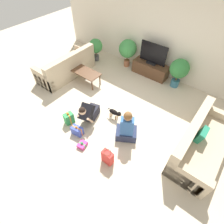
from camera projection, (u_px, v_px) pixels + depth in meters
name	position (u px, v px, depth m)	size (l,w,h in m)	color
ground_plane	(112.00, 112.00, 5.13)	(16.00, 16.00, 0.00)	beige
wall_back	(163.00, 37.00, 5.57)	(8.40, 0.06, 2.60)	silver
sofa_left	(67.00, 67.00, 6.17)	(0.88, 2.08, 0.87)	#C6B293
sofa_right	(200.00, 144.00, 4.04)	(0.88, 2.08, 0.87)	#C6B293
coffee_table	(85.00, 73.00, 5.84)	(1.10, 0.50, 0.42)	brown
tv_console	(150.00, 69.00, 6.23)	(1.28, 0.46, 0.46)	brown
tv	(153.00, 55.00, 5.83)	(0.95, 0.20, 0.72)	black
potted_plant_back_right	(179.00, 70.00, 5.49)	(0.61, 0.61, 0.98)	#336B84
potted_plant_corner_left	(96.00, 47.00, 6.66)	(0.53, 0.53, 0.85)	#4C4C51
potted_plant_back_left	(128.00, 49.00, 6.29)	(0.64, 0.64, 1.02)	#A36042
person_kneeling	(89.00, 112.00, 4.70)	(0.50, 0.78, 0.74)	#23232D
person_sitting	(127.00, 128.00, 4.28)	(0.65, 0.62, 0.97)	#283351
dog	(115.00, 113.00, 4.82)	(0.47, 0.14, 0.32)	black
gift_box_a	(77.00, 131.00, 4.52)	(0.32, 0.22, 0.30)	#3D51BC
gift_box_b	(69.00, 118.00, 4.75)	(0.22, 0.28, 0.39)	#2D934C
gift_box_c	(82.00, 145.00, 4.32)	(0.22, 0.25, 0.16)	#CC3389
gift_bag_a	(108.00, 157.00, 3.93)	(0.27, 0.17, 0.42)	red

